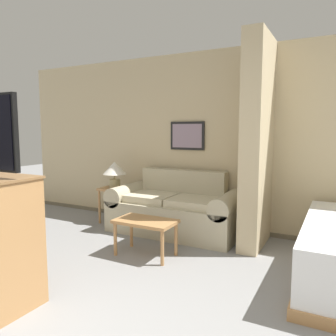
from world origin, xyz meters
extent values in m
cube|color=#CCB78E|center=(0.00, 3.58, 1.30)|extent=(7.46, 0.12, 2.60)
cube|color=#70644E|center=(0.00, 3.51, 0.03)|extent=(7.46, 0.02, 0.06)
cube|color=black|center=(-0.58, 3.50, 1.38)|extent=(0.55, 0.02, 0.42)
cube|color=gray|center=(-0.58, 3.49, 1.38)|extent=(0.48, 0.01, 0.35)
cube|color=#CCB78E|center=(0.56, 3.09, 1.30)|extent=(0.24, 0.85, 2.60)
cube|color=#B7AD8E|center=(-0.58, 3.06, 0.22)|extent=(1.32, 0.84, 0.44)
cube|color=#B7AD8E|center=(-0.58, 3.38, 0.66)|extent=(1.32, 0.20, 0.43)
cube|color=#B7AD8E|center=(-1.37, 3.06, 0.22)|extent=(0.26, 0.84, 0.44)
cylinder|color=#B7AD8E|center=(-1.37, 3.06, 0.50)|extent=(0.28, 0.84, 0.28)
cube|color=#B7AD8E|center=(0.21, 3.06, 0.22)|extent=(0.26, 0.84, 0.44)
cylinder|color=#B7AD8E|center=(0.21, 3.06, 0.50)|extent=(0.28, 0.84, 0.28)
cube|color=beige|center=(-0.91, 3.01, 0.49)|extent=(0.64, 0.60, 0.10)
cube|color=beige|center=(-0.25, 3.01, 0.49)|extent=(0.64, 0.60, 0.10)
cube|color=#B27F4C|center=(-0.49, 2.13, 0.41)|extent=(0.71, 0.41, 0.04)
cylinder|color=#B27F4C|center=(-0.80, 1.97, 0.19)|extent=(0.04, 0.04, 0.39)
cylinder|color=#B27F4C|center=(-0.18, 1.97, 0.19)|extent=(0.04, 0.04, 0.39)
cylinder|color=#B27F4C|center=(-0.80, 2.30, 0.19)|extent=(0.04, 0.04, 0.39)
cylinder|color=#B27F4C|center=(-0.18, 2.30, 0.19)|extent=(0.04, 0.04, 0.39)
cube|color=#B27F4C|center=(-1.66, 3.11, 0.54)|extent=(0.41, 0.41, 0.04)
cylinder|color=#B27F4C|center=(-1.83, 2.94, 0.26)|extent=(0.04, 0.04, 0.52)
cylinder|color=#B27F4C|center=(-1.48, 2.94, 0.26)|extent=(0.04, 0.04, 0.52)
cylinder|color=#B27F4C|center=(-1.83, 3.29, 0.26)|extent=(0.04, 0.04, 0.52)
cylinder|color=#B27F4C|center=(-1.48, 3.29, 0.26)|extent=(0.04, 0.04, 0.52)
cylinder|color=tan|center=(-1.66, 3.11, 0.63)|extent=(0.18, 0.18, 0.13)
cylinder|color=tan|center=(-1.66, 3.11, 0.73)|extent=(0.02, 0.02, 0.08)
cone|color=white|center=(-1.66, 3.11, 0.87)|extent=(0.37, 0.37, 0.20)
camera|label=1|loc=(1.47, -1.02, 1.46)|focal=35.00mm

